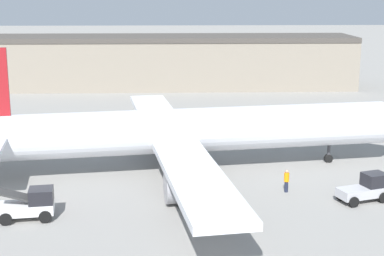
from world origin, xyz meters
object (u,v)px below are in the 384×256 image
at_px(airplane, 181,132).
at_px(belt_loader_truck, 30,204).
at_px(ground_crew_worker, 286,180).
at_px(baggage_tug, 366,188).

xyz_separation_m(airplane, belt_loader_truck, (-9.78, -10.03, -2.23)).
distance_m(ground_crew_worker, belt_loader_truck, 17.94).
height_order(ground_crew_worker, baggage_tug, baggage_tug).
relative_size(airplane, ground_crew_worker, 23.53).
bearing_deg(ground_crew_worker, airplane, 85.65).
bearing_deg(belt_loader_truck, airplane, 37.92).
bearing_deg(baggage_tug, airplane, 130.75).
relative_size(airplane, baggage_tug, 10.53).
relative_size(ground_crew_worker, belt_loader_truck, 0.46).
bearing_deg(airplane, ground_crew_worker, -44.51).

